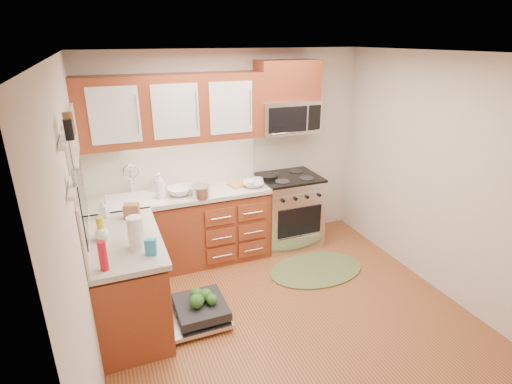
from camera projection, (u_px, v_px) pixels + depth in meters
name	position (u px, v px, depth m)	size (l,w,h in m)	color
floor	(289.00, 317.00, 4.00)	(3.50, 3.50, 0.00)	brown
ceiling	(299.00, 54.00, 3.09)	(3.50, 3.50, 0.00)	white
wall_back	(231.00, 153.00, 5.06)	(3.50, 0.04, 2.50)	beige
wall_front	(448.00, 326.00, 2.03)	(3.50, 0.04, 2.50)	beige
wall_left	(81.00, 236.00, 2.94)	(0.04, 3.50, 2.50)	beige
wall_right	(444.00, 178.00, 4.15)	(0.04, 3.50, 2.50)	beige
base_cabinet_back	(184.00, 231.00, 4.85)	(2.05, 0.60, 0.85)	brown
base_cabinet_left	(129.00, 284.00, 3.79)	(0.60, 1.25, 0.85)	brown
countertop_back	(181.00, 195.00, 4.66)	(2.07, 0.64, 0.05)	beige
countertop_left	(124.00, 240.00, 3.63)	(0.64, 1.27, 0.05)	beige
backsplash_back	(174.00, 162.00, 4.81)	(2.05, 0.02, 0.57)	beige
backsplash_left	(84.00, 214.00, 3.41)	(0.02, 1.25, 0.57)	beige
upper_cabinets	(173.00, 109.00, 4.43)	(2.05, 0.35, 0.75)	brown
cabinet_over_mw	(287.00, 80.00, 4.82)	(0.76, 0.35, 0.47)	brown
range	(288.00, 210.00, 5.30)	(0.76, 0.64, 0.95)	silver
microwave	(287.00, 116.00, 4.96)	(0.76, 0.38, 0.40)	silver
sink	(136.00, 210.00, 4.50)	(0.62, 0.50, 0.26)	white
dishwasher	(197.00, 312.00, 3.92)	(0.70, 0.60, 0.20)	silver
window	(77.00, 177.00, 3.27)	(0.03, 1.05, 1.05)	white
window_blind	(74.00, 137.00, 3.16)	(0.02, 0.96, 0.40)	white
shelf_upper	(64.00, 140.00, 2.35)	(0.04, 0.40, 0.03)	white
shelf_lower	(72.00, 188.00, 2.46)	(0.04, 0.40, 0.03)	white
rug	(316.00, 269.00, 4.80)	(1.17, 0.76, 0.02)	#59663A
skillet	(269.00, 177.00, 5.05)	(0.23, 0.23, 0.04)	black
stock_pot	(201.00, 192.00, 4.51)	(0.22, 0.22, 0.13)	silver
cutting_board	(241.00, 184.00, 4.90)	(0.29, 0.19, 0.02)	tan
canister	(154.00, 186.00, 4.67)	(0.09, 0.09, 0.14)	silver
paper_towel_roll	(136.00, 233.00, 3.38)	(0.13, 0.13, 0.29)	white
mustard_bottle	(101.00, 228.00, 3.55)	(0.07, 0.07, 0.21)	gold
red_bottle	(103.00, 256.00, 3.07)	(0.07, 0.07, 0.25)	#AC0E20
wooden_box	(132.00, 211.00, 3.98)	(0.15, 0.10, 0.15)	brown
blue_carton	(151.00, 247.00, 3.30)	(0.09, 0.05, 0.14)	#2781BA
bowl_a	(253.00, 184.00, 4.84)	(0.25, 0.25, 0.06)	#999999
bowl_b	(180.00, 191.00, 4.58)	(0.29, 0.29, 0.09)	#999999
cup	(258.00, 182.00, 4.86)	(0.13, 0.13, 0.10)	#999999
soap_bottle_a	(160.00, 186.00, 4.43)	(0.12, 0.12, 0.30)	#999999
soap_bottle_b	(103.00, 209.00, 3.99)	(0.08, 0.09, 0.19)	#999999
soap_bottle_c	(101.00, 231.00, 3.55)	(0.12, 0.12, 0.16)	#999999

